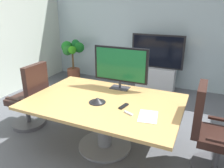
# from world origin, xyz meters

# --- Properties ---
(ground_plane) EXTENTS (7.17, 7.17, 0.00)m
(ground_plane) POSITION_xyz_m (0.00, 0.00, 0.00)
(ground_plane) COLOR #515459
(wall_back_glass_partition) EXTENTS (6.05, 0.10, 2.95)m
(wall_back_glass_partition) POSITION_xyz_m (0.00, 3.08, 1.48)
(wall_back_glass_partition) COLOR #9EB2B7
(wall_back_glass_partition) RESTS_ON ground
(conference_table) EXTENTS (2.03, 1.35, 0.73)m
(conference_table) POSITION_xyz_m (-0.13, 0.19, 0.57)
(conference_table) COLOR #B2894C
(conference_table) RESTS_ON ground
(office_chair_left) EXTENTS (0.60, 0.57, 1.09)m
(office_chair_left) POSITION_xyz_m (-1.49, 0.20, 0.46)
(office_chair_left) COLOR #4C4C51
(office_chair_left) RESTS_ON ground
(office_chair_right) EXTENTS (0.60, 0.57, 1.09)m
(office_chair_right) POSITION_xyz_m (1.23, 0.31, 0.46)
(office_chair_right) COLOR #4C4C51
(office_chair_right) RESTS_ON ground
(tv_monitor) EXTENTS (0.84, 0.18, 0.64)m
(tv_monitor) POSITION_xyz_m (-0.11, 0.69, 1.09)
(tv_monitor) COLOR #333338
(tv_monitor) RESTS_ON conference_table
(wall_display_unit) EXTENTS (1.20, 0.36, 1.31)m
(wall_display_unit) POSITION_xyz_m (-0.02, 2.73, 0.44)
(wall_display_unit) COLOR #B7BABC
(wall_display_unit) RESTS_ON ground
(potted_plant) EXTENTS (0.69, 0.49, 1.07)m
(potted_plant) POSITION_xyz_m (-2.25, 2.55, 0.65)
(potted_plant) COLOR brown
(potted_plant) RESTS_ON ground
(conference_phone) EXTENTS (0.22, 0.22, 0.07)m
(conference_phone) POSITION_xyz_m (-0.18, 0.09, 0.76)
(conference_phone) COLOR black
(conference_phone) RESTS_ON conference_table
(remote_control) EXTENTS (0.08, 0.18, 0.02)m
(remote_control) POSITION_xyz_m (0.18, 0.11, 0.74)
(remote_control) COLOR black
(remote_control) RESTS_ON conference_table
(whiteboard_marker) EXTENTS (0.13, 0.07, 0.02)m
(whiteboard_marker) POSITION_xyz_m (0.30, -0.04, 0.74)
(whiteboard_marker) COLOR silver
(whiteboard_marker) RESTS_ON conference_table
(paper_notepad) EXTENTS (0.26, 0.33, 0.01)m
(paper_notepad) POSITION_xyz_m (0.53, -0.01, 0.73)
(paper_notepad) COLOR white
(paper_notepad) RESTS_ON conference_table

